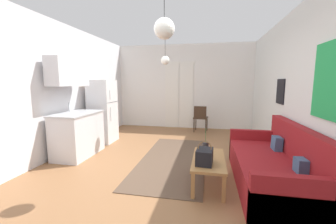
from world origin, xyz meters
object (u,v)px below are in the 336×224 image
object	(u,v)px
couch	(275,168)
coffee_table	(209,162)
accent_chair	(201,117)
refrigerator	(103,111)
pendant_lamp_far	(165,60)
pendant_lamp_near	(164,29)
bamboo_vase	(205,149)
handbag	(205,156)

from	to	relation	value
couch	coffee_table	bearing A→B (deg)	-173.19
coffee_table	accent_chair	distance (m)	3.40
couch	refrigerator	bearing A→B (deg)	154.84
couch	pendant_lamp_far	size ratio (longest dim) A/B	2.57
coffee_table	pendant_lamp_far	world-z (taller)	pendant_lamp_far
accent_chair	pendant_lamp_near	world-z (taller)	pendant_lamp_near
bamboo_vase	pendant_lamp_near	size ratio (longest dim) A/B	0.65
handbag	accent_chair	xyz separation A→B (m)	(-0.20, 3.62, -0.04)
coffee_table	accent_chair	bearing A→B (deg)	94.33
bamboo_vase	refrigerator	xyz separation A→B (m)	(-2.63, 1.71, 0.29)
bamboo_vase	refrigerator	bearing A→B (deg)	146.96
coffee_table	handbag	xyz separation A→B (m)	(-0.06, -0.23, 0.16)
bamboo_vase	refrigerator	world-z (taller)	refrigerator
refrigerator	pendant_lamp_near	size ratio (longest dim) A/B	2.38
couch	handbag	distance (m)	1.11
coffee_table	accent_chair	xyz separation A→B (m)	(-0.26, 3.39, 0.13)
couch	pendant_lamp_far	xyz separation A→B (m)	(-2.00, 1.65, 1.76)
pendant_lamp_far	handbag	bearing A→B (deg)	-63.88
coffee_table	handbag	world-z (taller)	handbag
couch	pendant_lamp_near	world-z (taller)	pendant_lamp_near
bamboo_vase	handbag	distance (m)	0.35
accent_chair	pendant_lamp_near	distance (m)	4.04
handbag	pendant_lamp_near	world-z (taller)	pendant_lamp_near
handbag	accent_chair	size ratio (longest dim) A/B	0.40
pendant_lamp_far	refrigerator	bearing A→B (deg)	177.50
couch	pendant_lamp_near	size ratio (longest dim) A/B	3.23
coffee_table	handbag	size ratio (longest dim) A/B	3.19
pendant_lamp_far	pendant_lamp_near	bearing A→B (deg)	-78.54
refrigerator	pendant_lamp_far	size ratio (longest dim) A/B	1.90
handbag	refrigerator	world-z (taller)	refrigerator
couch	pendant_lamp_near	distance (m)	2.56
coffee_table	accent_chair	size ratio (longest dim) A/B	1.26
pendant_lamp_near	pendant_lamp_far	xyz separation A→B (m)	(-0.40, 1.97, -0.21)
handbag	pendant_lamp_near	size ratio (longest dim) A/B	0.48
couch	refrigerator	xyz separation A→B (m)	(-3.66, 1.72, 0.52)
bamboo_vase	refrigerator	distance (m)	3.16
bamboo_vase	pendant_lamp_far	world-z (taller)	pendant_lamp_far
coffee_table	refrigerator	xyz separation A→B (m)	(-2.69, 1.83, 0.45)
couch	bamboo_vase	xyz separation A→B (m)	(-1.02, 0.00, 0.23)
bamboo_vase	pendant_lamp_far	xyz separation A→B (m)	(-0.98, 1.64, 1.53)
coffee_table	refrigerator	bearing A→B (deg)	145.72
coffee_table	pendant_lamp_near	bearing A→B (deg)	-161.37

